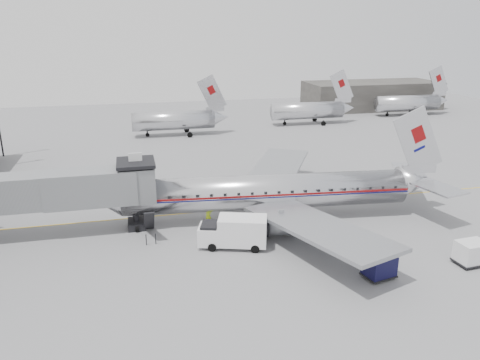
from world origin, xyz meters
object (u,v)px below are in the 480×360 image
Objects in this scene: service_van at (234,231)px; ramp_worker at (208,216)px; baggage_cart_white at (472,252)px; baggage_cart_navy at (379,266)px; airliner at (273,192)px.

service_van reaches higher than ramp_worker.
baggage_cart_navy is at bearing 177.29° from baggage_cart_white.
ramp_worker is at bearing -174.85° from airliner.
ramp_worker is at bearing 117.20° from baggage_cart_navy.
airliner is at bearing -0.10° from ramp_worker.
service_van is 5.60m from ramp_worker.
baggage_cart_white is 1.62× the size of ramp_worker.
baggage_cart_white is at bearing -5.13° from service_van.
baggage_cart_white reaches higher than ramp_worker.
baggage_cart_navy is 16.83m from ramp_worker.
baggage_cart_white is (17.58, -7.35, -0.41)m from service_van.
baggage_cart_navy is at bearing -21.24° from service_van.
baggage_cart_navy reaches higher than ramp_worker.
airliner is 13.30× the size of baggage_cart_navy.
baggage_cart_white is (12.45, -12.70, -1.71)m from airliner.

